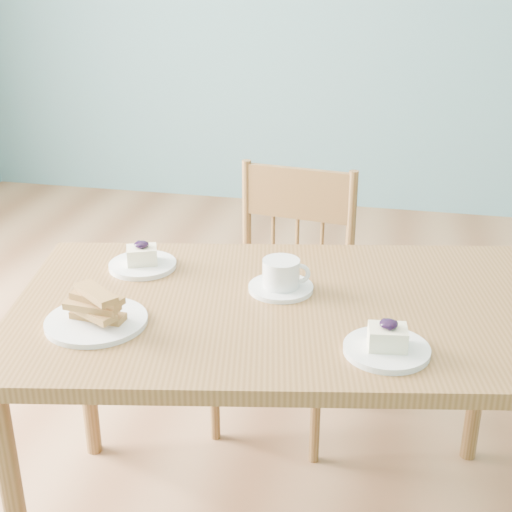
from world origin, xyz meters
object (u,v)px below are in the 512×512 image
(dining_table, at_px, (285,329))
(dining_chair, at_px, (284,301))
(coffee_cup, at_px, (282,277))
(biscotti_plate, at_px, (95,313))
(cheesecake_plate_far, at_px, (142,261))
(cheesecake_plate_near, at_px, (387,344))

(dining_table, relative_size, dining_chair, 1.66)
(coffee_cup, distance_m, biscotti_plate, 0.45)
(dining_chair, relative_size, cheesecake_plate_far, 4.77)
(coffee_cup, bearing_deg, cheesecake_plate_near, -50.78)
(cheesecake_plate_near, bearing_deg, dining_chair, 116.00)
(dining_table, bearing_deg, cheesecake_plate_far, 151.89)
(dining_chair, bearing_deg, dining_table, -72.45)
(dining_table, height_order, biscotti_plate, biscotti_plate)
(cheesecake_plate_near, distance_m, coffee_cup, 0.36)
(dining_table, relative_size, coffee_cup, 8.79)
(dining_table, distance_m, biscotti_plate, 0.44)
(dining_table, distance_m, cheesecake_plate_near, 0.31)
(dining_table, xyz_separation_m, cheesecake_plate_near, (0.24, -0.17, 0.09))
(cheesecake_plate_near, xyz_separation_m, biscotti_plate, (-0.64, -0.01, 0.01))
(cheesecake_plate_near, xyz_separation_m, coffee_cup, (-0.26, 0.24, 0.01))
(cheesecake_plate_near, relative_size, coffee_cup, 1.13)
(cheesecake_plate_near, distance_m, biscotti_plate, 0.64)
(dining_chair, distance_m, coffee_cup, 0.53)
(coffee_cup, relative_size, biscotti_plate, 0.70)
(cheesecake_plate_near, relative_size, biscotti_plate, 0.79)
(dining_table, distance_m, cheesecake_plate_far, 0.43)
(dining_chair, height_order, cheesecake_plate_near, dining_chair)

